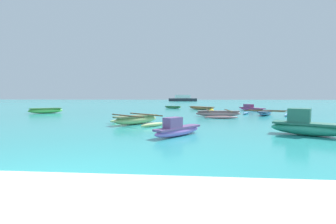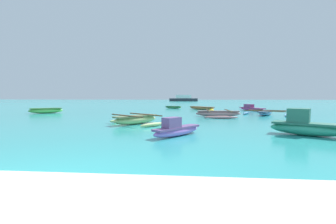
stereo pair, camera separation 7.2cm
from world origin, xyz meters
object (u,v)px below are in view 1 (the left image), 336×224
moored_boat_5 (46,110)px  moored_boat_6 (218,114)px  moored_boat_8 (251,108)px  distant_ferry (183,99)px  moored_boat_4 (136,120)px  moored_boat_2 (265,113)px  mooring_buoy_0 (212,111)px  moored_boat_1 (201,108)px  moored_boat_0 (177,129)px  moored_boat_3 (173,107)px  moored_boat_7 (307,126)px

moored_boat_5 → moored_boat_6: (15.20, -2.21, -0.04)m
moored_boat_8 → distant_ferry: size_ratio=0.39×
moored_boat_4 → moored_boat_8: size_ratio=0.87×
moored_boat_4 → moored_boat_6: (5.15, 5.19, -0.02)m
moored_boat_2 → mooring_buoy_0: 4.36m
moored_boat_1 → distant_ferry: bearing=137.9°
moored_boat_0 → moored_boat_5: (-12.44, 10.96, 0.01)m
moored_boat_3 → moored_boat_5: (-11.08, -9.57, 0.09)m
moored_boat_6 → distant_ferry: (-3.54, 61.31, 0.64)m
moored_boat_0 → distant_ferry: (-0.78, 70.06, 0.61)m
moored_boat_4 → mooring_buoy_0: size_ratio=7.31×
moored_boat_7 → distant_ferry: bearing=126.9°
moored_boat_2 → moored_boat_4: bearing=157.5°
moored_boat_3 → moored_boat_6: moored_boat_6 is taller
moored_boat_2 → moored_boat_5: (-19.27, 0.52, 0.07)m
moored_boat_1 → moored_boat_3: size_ratio=1.34×
moored_boat_6 → moored_boat_8: moored_boat_8 is taller
moored_boat_7 → mooring_buoy_0: bearing=135.1°
moored_boat_8 → moored_boat_2: bearing=-28.1°
moored_boat_2 → moored_boat_5: moored_boat_5 is taller
moored_boat_3 → moored_boat_5: moored_boat_5 is taller
moored_boat_2 → moored_boat_3: size_ratio=1.62×
moored_boat_6 → mooring_buoy_0: moored_boat_6 is taller
moored_boat_7 → moored_boat_5: bearing=-178.6°
moored_boat_2 → distant_ferry: 60.11m
moored_boat_6 → moored_boat_7: (2.27, -8.17, 0.14)m
moored_boat_0 → mooring_buoy_0: size_ratio=4.90×
moored_boat_3 → moored_boat_7: size_ratio=0.84×
moored_boat_3 → mooring_buoy_0: (3.91, -9.25, 0.05)m
moored_boat_0 → moored_boat_7: size_ratio=0.83×
moored_boat_2 → moored_boat_7: 10.02m
moored_boat_5 → moored_boat_8: moored_boat_8 is taller
moored_boat_2 → mooring_buoy_0: bearing=109.7°
moored_boat_6 → distant_ferry: size_ratio=0.37×
moored_boat_0 → moored_boat_7: (5.03, 0.58, 0.11)m
moored_boat_3 → moored_boat_6: (4.12, -11.78, 0.05)m
moored_boat_1 → moored_boat_3: moored_boat_1 is taller
moored_boat_2 → distant_ferry: distant_ferry is taller
moored_boat_7 → moored_boat_8: (2.39, 16.08, -0.12)m
moored_boat_8 → distant_ferry: distant_ferry is taller
moored_boat_3 → moored_boat_7: (6.39, -19.94, 0.19)m
moored_boat_5 → moored_boat_4: bearing=-69.9°
moored_boat_1 → moored_boat_2: bearing=-14.0°
moored_boat_2 → mooring_buoy_0: mooring_buoy_0 is taller
moored_boat_4 → moored_boat_6: size_ratio=0.92×
moored_boat_4 → moored_boat_8: moored_boat_8 is taller
moored_boat_4 → distant_ferry: distant_ferry is taller
moored_boat_6 → distant_ferry: distant_ferry is taller
moored_boat_4 → moored_boat_5: 12.48m
moored_boat_0 → moored_boat_6: bearing=20.7°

